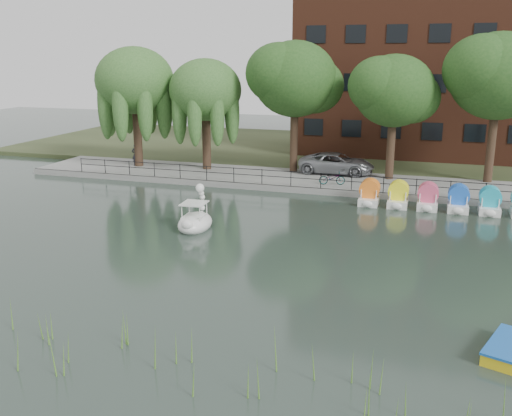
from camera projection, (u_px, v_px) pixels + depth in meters
The scene contains 18 objects.
ground_plane at pixel (219, 257), 25.59m from camera, with size 120.00×120.00×0.00m, color #3E4D48.
promenade at pixel (300, 180), 40.27m from camera, with size 40.00×6.00×0.40m, color gray.
kerb at pixel (290, 189), 37.56m from camera, with size 40.00×0.25×0.40m, color gray.
land_strip at pixel (335, 150), 53.16m from camera, with size 60.00×22.00×0.36m, color #47512D.
railing at pixel (291, 175), 37.49m from camera, with size 32.00×0.05×1.00m.
apartment_building at pixel (420, 47), 48.70m from camera, with size 20.00×10.07×18.00m.
willow_left at pixel (135, 81), 42.76m from camera, with size 5.88×5.88×9.01m.
willow_mid at pixel (205, 90), 41.79m from camera, with size 5.32×5.32×8.15m.
broadleaf_center at pixel (295, 80), 40.61m from camera, with size 6.00×6.00×9.25m.
broadleaf_right at pixel (394, 91), 38.29m from camera, with size 5.40×5.40×8.32m.
broadleaf_far at pixel (499, 77), 37.06m from camera, with size 6.30×6.30×9.71m.
minivan at pixel (337, 162), 41.32m from camera, with size 6.19×2.85×1.72m, color gray.
bicycle at pixel (332, 177), 37.89m from camera, with size 1.72×0.60×1.00m, color gray.
pedestrian at pixel (136, 153), 44.16m from camera, with size 0.71×0.48×1.98m, color black.
swan_boat at pixel (195, 219), 29.70m from camera, with size 1.79×2.76×2.22m.
pedal_boat_row at pixel (443, 199), 33.28m from camera, with size 9.65×1.70×1.40m.
yellow_rowboat at pixel (511, 349), 17.18m from camera, with size 1.93×2.62×0.43m.
reed_bank at pixel (163, 355), 16.11m from camera, with size 24.00×2.40×1.20m.
Camera 1 is at (8.85, -22.51, 8.83)m, focal length 40.00 mm.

